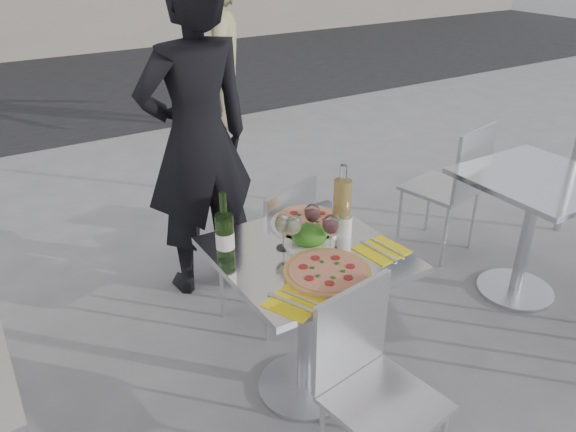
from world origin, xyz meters
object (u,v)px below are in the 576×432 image
pizza_far (308,222)px  napkin_right (382,250)px  wineglass_white_a (283,225)px  pedestrian_b (217,48)px  chair_far (276,243)px  salad_plate (309,237)px  wine_bottle (225,235)px  pizza_near (327,272)px  sugar_shaker (345,224)px  main_table (306,294)px  woman_diner (197,141)px  chair_near (369,375)px  napkin_left (295,301)px  side_table_right (532,211)px  wineglass_red_a (331,226)px  wineglass_red_b (312,214)px  side_chair_rfar (455,180)px  wineglass_white_b (293,226)px

pizza_far → napkin_right: (0.14, -0.35, -0.01)m
wineglass_white_a → pedestrian_b: bearing=68.7°
chair_far → salad_plate: bearing=57.6°
wine_bottle → napkin_right: (0.58, -0.28, -0.11)m
pizza_near → sugar_shaker: 0.33m
pizza_far → sugar_shaker: 0.18m
main_table → napkin_right: bearing=-29.7°
main_table → sugar_shaker: bearing=8.7°
chair_far → woman_diner: woman_diner is taller
wine_bottle → sugar_shaker: 0.54m
chair_far → pizza_far: chair_far is taller
chair_near → napkin_left: chair_near is taller
chair_far → pedestrian_b: bearing=-130.0°
side_table_right → pedestrian_b: (-0.13, 3.77, 0.29)m
chair_far → napkin_left: (-0.38, -0.78, 0.26)m
wine_bottle → wineglass_red_a: wine_bottle is taller
chair_far → pizza_near: 0.77m
chair_far → wineglass_red_b: bearing=62.4°
chair_near → pedestrian_b: (1.41, 4.25, 0.35)m
wineglass_red_b → pedestrian_b: bearing=70.7°
main_table → wineglass_red_b: 0.35m
chair_far → wineglass_red_b: (-0.06, -0.42, 0.36)m
salad_plate → woman_diner: bearing=92.6°
chair_far → wineglass_red_a: 0.66m
side_chair_rfar → wineglass_red_b: wineglass_red_b is taller
side_table_right → chair_far: 1.45m
sugar_shaker → salad_plate: bearing=175.8°
main_table → wine_bottle: bearing=158.4°
woman_diner → wineglass_red_a: (0.10, -1.11, -0.05)m
woman_diner → napkin_left: (-0.22, -1.35, -0.15)m
side_chair_rfar → wineglass_white_b: (-1.52, -0.50, 0.33)m
chair_near → pizza_far: size_ratio=2.44×
main_table → pedestrian_b: pedestrian_b is taller
wine_bottle → wineglass_red_b: (0.40, -0.03, -0.00)m
chair_near → woman_diner: 1.62m
side_chair_rfar → pedestrian_b: size_ratio=0.54×
pedestrian_b → main_table: bearing=15.7°
chair_near → wineglass_red_b: bearing=68.9°
side_chair_rfar → woman_diner: 1.62m
chair_far → napkin_left: size_ratio=3.52×
side_table_right → wineglass_red_b: size_ratio=4.76×
sugar_shaker → side_table_right: bearing=-1.5°
chair_near → wine_bottle: 0.76m
chair_near → pizza_near: 0.41m
chair_near → wine_bottle: size_ratio=2.77×
chair_far → wineglass_white_a: size_ratio=5.30×
napkin_left → pedestrian_b: bearing=44.5°
sugar_shaker → pizza_near: bearing=-138.2°
woman_diner → napkin_right: bearing=99.8°
side_chair_rfar → salad_plate: 1.55m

